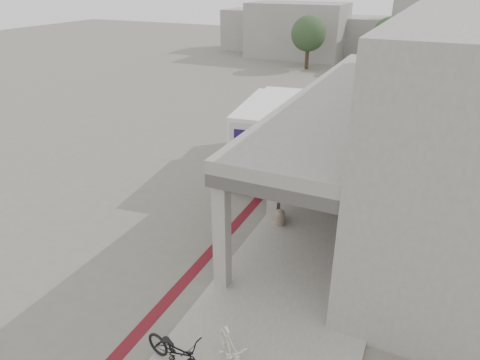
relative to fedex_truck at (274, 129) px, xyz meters
The scene contains 14 objects.
ground 5.71m from the fedex_truck, 92.07° to the right, with size 120.00×120.00×0.00m, color #676459.
bike_lane_stripe 3.92m from the fedex_truck, 76.94° to the right, with size 0.35×40.00×0.01m, color #5C121A.
sidewalk 6.84m from the fedex_truck, 55.14° to the right, with size 4.40×28.00×0.12m, color gray.
transit_building 6.93m from the fedex_truck, ahead, with size 7.60×17.00×7.00m.
distant_backdrop 30.59m from the fedex_truck, 95.71° to the left, with size 28.00×10.00×6.50m.
tree_left 23.18m from the fedex_truck, 102.98° to the left, with size 3.20×3.20×4.80m.
tree_mid 24.65m from the fedex_truck, 85.80° to the left, with size 3.20×3.20×4.80m.
fedex_truck is the anchor object (origin of this frame).
bench 6.89m from the fedex_truck, 42.55° to the right, with size 1.04×2.10×0.48m.
bollard_near 5.37m from the fedex_truck, 68.64° to the right, with size 0.38×0.38×0.58m.
bollard_far 5.89m from the fedex_truck, 66.79° to the right, with size 0.39×0.39×0.58m.
utility_cabinet 6.25m from the fedex_truck, 38.76° to the right, with size 0.44×0.58×0.97m, color slate.
bicycle_black 12.24m from the fedex_truck, 79.12° to the right, with size 0.62×1.77×0.93m, color black.
bicycle_cream 12.10m from the fedex_truck, 73.38° to the right, with size 0.47×1.66×1.00m, color beige.
Camera 1 is at (6.62, -12.11, 8.00)m, focal length 32.00 mm.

